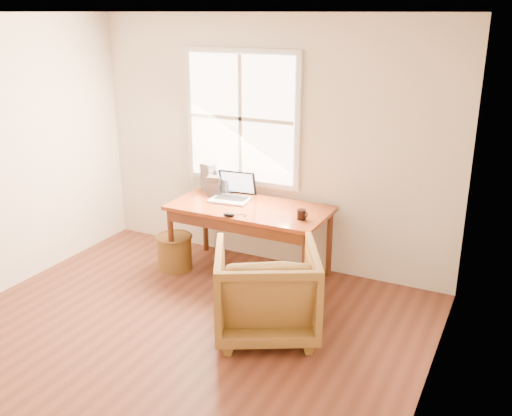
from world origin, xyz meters
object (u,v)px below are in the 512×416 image
at_px(desk, 250,208).
at_px(laptop, 230,188).
at_px(coffee_mug, 301,214).
at_px(wicker_stool, 175,253).
at_px(cd_stack_a, 218,179).
at_px(armchair, 266,290).

bearing_deg(desk, laptop, 167.13).
relative_size(laptop, coffee_mug, 4.01).
bearing_deg(wicker_stool, cd_stack_a, 68.56).
xyz_separation_m(wicker_stool, laptop, (0.52, 0.29, 0.70)).
xyz_separation_m(desk, laptop, (-0.26, 0.06, 0.16)).
xyz_separation_m(armchair, laptop, (-0.90, 1.01, 0.49)).
relative_size(armchair, cd_stack_a, 3.50).
bearing_deg(laptop, armchair, -54.59).
distance_m(coffee_mug, cd_stack_a, 1.25).
height_order(armchair, coffee_mug, coffee_mug).
bearing_deg(armchair, coffee_mug, -115.80).
bearing_deg(laptop, coffee_mug, -17.81).
distance_m(laptop, cd_stack_a, 0.41).
distance_m(armchair, coffee_mug, 0.93).
distance_m(armchair, cd_stack_a, 1.82).
height_order(desk, armchair, armchair).
bearing_deg(cd_stack_a, wicker_stool, -111.44).
height_order(armchair, cd_stack_a, cd_stack_a).
distance_m(desk, armchair, 1.19).
distance_m(armchair, laptop, 1.44).
relative_size(desk, wicker_stool, 4.42).
bearing_deg(laptop, desk, -19.17).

